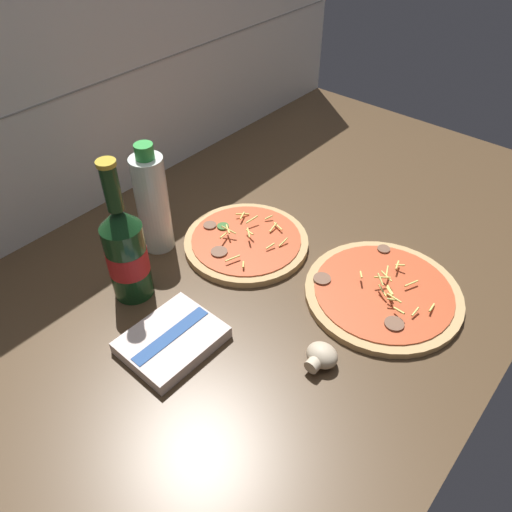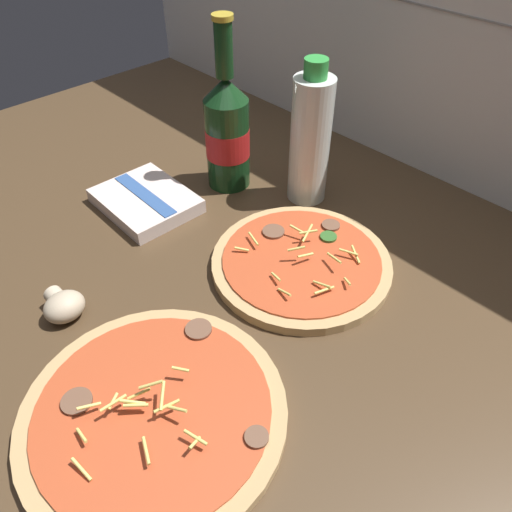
% 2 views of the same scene
% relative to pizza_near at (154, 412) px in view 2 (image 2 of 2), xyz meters
% --- Properties ---
extents(counter_slab, '(1.60, 0.90, 0.03)m').
position_rel_pizza_near_xyz_m(counter_slab, '(-0.07, 0.21, -0.02)').
color(counter_slab, '#4C3823').
rests_on(counter_slab, ground).
extents(tile_backsplash, '(1.60, 0.01, 0.60)m').
position_rel_pizza_near_xyz_m(tile_backsplash, '(-0.07, 0.66, 0.27)').
color(tile_backsplash, white).
rests_on(tile_backsplash, ground).
extents(pizza_near, '(0.30, 0.30, 0.05)m').
position_rel_pizza_near_xyz_m(pizza_near, '(0.00, 0.00, 0.00)').
color(pizza_near, tan).
rests_on(pizza_near, counter_slab).
extents(pizza_far, '(0.26, 0.26, 0.04)m').
position_rel_pizza_near_xyz_m(pizza_far, '(-0.05, 0.30, 0.00)').
color(pizza_far, tan).
rests_on(pizza_far, counter_slab).
extents(beer_bottle, '(0.08, 0.08, 0.29)m').
position_rel_pizza_near_xyz_m(beer_bottle, '(-0.30, 0.37, 0.09)').
color(beer_bottle, '#143819').
rests_on(beer_bottle, counter_slab).
extents(oil_bottle, '(0.07, 0.07, 0.24)m').
position_rel_pizza_near_xyz_m(oil_bottle, '(-0.17, 0.44, 0.10)').
color(oil_bottle, silver).
rests_on(oil_bottle, counter_slab).
extents(mushroom_left, '(0.06, 0.05, 0.04)m').
position_rel_pizza_near_xyz_m(mushroom_left, '(-0.21, 0.00, 0.01)').
color(mushroom_left, beige).
rests_on(mushroom_left, counter_slab).
extents(dish_towel, '(0.16, 0.13, 0.03)m').
position_rel_pizza_near_xyz_m(dish_towel, '(-0.34, 0.22, 0.00)').
color(dish_towel, beige).
rests_on(dish_towel, counter_slab).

